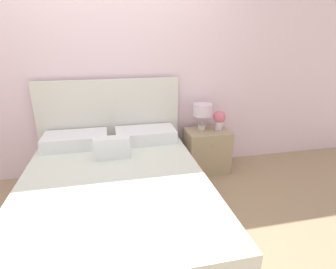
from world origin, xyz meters
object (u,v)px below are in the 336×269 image
bed (115,193)px  flower_vase (219,119)px  table_lamp (203,111)px  nightstand (207,150)px

bed → flower_vase: bearing=30.3°
bed → table_lamp: 1.42m
flower_vase → table_lamp: bearing=168.2°
table_lamp → flower_vase: 0.23m
bed → table_lamp: bed is taller
table_lamp → flower_vase: size_ratio=1.35×
bed → flower_vase: (1.28, 0.75, 0.39)m
bed → flower_vase: size_ratio=8.85×
nightstand → flower_vase: size_ratio=2.22×
table_lamp → flower_vase: bearing=-11.8°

